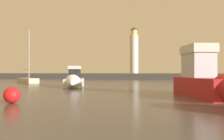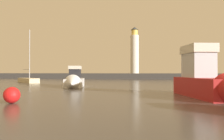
{
  "view_description": "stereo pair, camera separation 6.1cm",
  "coord_description": "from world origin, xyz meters",
  "px_view_note": "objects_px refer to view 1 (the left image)",
  "views": [
    {
      "loc": [
        4.64,
        -2.97,
        1.77
      ],
      "look_at": [
        1.42,
        13.96,
        1.94
      ],
      "focal_mm": 36.29,
      "sensor_mm": 36.0,
      "label": 1
    },
    {
      "loc": [
        4.7,
        -2.96,
        1.77
      ],
      "look_at": [
        1.42,
        13.96,
        1.94
      ],
      "focal_mm": 36.29,
      "sensor_mm": 36.0,
      "label": 2
    }
  ],
  "objects_px": {
    "motorboat_1": "(74,81)",
    "sailboat_moored": "(28,80)",
    "lighthouse": "(134,51)",
    "mooring_buoy": "(12,95)",
    "motorboat_4": "(207,79)"
  },
  "relations": [
    {
      "from": "motorboat_1",
      "to": "mooring_buoy",
      "type": "bearing_deg",
      "value": -84.38
    },
    {
      "from": "motorboat_4",
      "to": "sailboat_moored",
      "type": "xyz_separation_m",
      "value": [
        -24.96,
        18.54,
        -0.81
      ]
    },
    {
      "from": "mooring_buoy",
      "to": "motorboat_4",
      "type": "bearing_deg",
      "value": 23.85
    },
    {
      "from": "lighthouse",
      "to": "motorboat_4",
      "type": "relative_size",
      "value": 1.49
    },
    {
      "from": "sailboat_moored",
      "to": "motorboat_1",
      "type": "bearing_deg",
      "value": -39.8
    },
    {
      "from": "motorboat_4",
      "to": "sailboat_moored",
      "type": "height_order",
      "value": "sailboat_moored"
    },
    {
      "from": "lighthouse",
      "to": "motorboat_1",
      "type": "bearing_deg",
      "value": -95.95
    },
    {
      "from": "lighthouse",
      "to": "motorboat_4",
      "type": "bearing_deg",
      "value": -78.43
    },
    {
      "from": "lighthouse",
      "to": "motorboat_4",
      "type": "xyz_separation_m",
      "value": [
        9.15,
        -44.68,
        -6.19
      ]
    },
    {
      "from": "motorboat_4",
      "to": "sailboat_moored",
      "type": "distance_m",
      "value": 31.1
    },
    {
      "from": "motorboat_1",
      "to": "mooring_buoy",
      "type": "height_order",
      "value": "motorboat_1"
    },
    {
      "from": "motorboat_4",
      "to": "mooring_buoy",
      "type": "distance_m",
      "value": 12.68
    },
    {
      "from": "mooring_buoy",
      "to": "lighthouse",
      "type": "bearing_deg",
      "value": 87.21
    },
    {
      "from": "lighthouse",
      "to": "motorboat_4",
      "type": "height_order",
      "value": "lighthouse"
    },
    {
      "from": "motorboat_1",
      "to": "sailboat_moored",
      "type": "relative_size",
      "value": 0.81
    }
  ]
}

